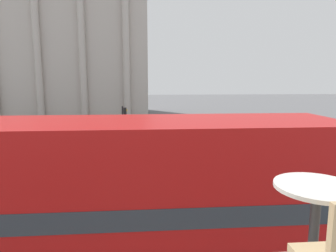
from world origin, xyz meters
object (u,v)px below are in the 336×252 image
at_px(plaza_building_left, 50,37).
at_px(pedestrian_white, 262,133).
at_px(traffic_light_mid, 124,122).
at_px(pedestrian_olive, 33,141).
at_px(car_white, 188,143).
at_px(double_decker_bus, 114,202).
at_px(cafe_dining_table, 316,211).
at_px(traffic_light_near, 272,138).

bearing_deg(plaza_building_left, pedestrian_white, -45.12).
bearing_deg(traffic_light_mid, pedestrian_olive, -175.22).
height_order(traffic_light_mid, car_white, traffic_light_mid).
relative_size(car_white, pedestrian_olive, 2.51).
distance_m(pedestrian_olive, pedestrian_white, 17.42).
height_order(double_decker_bus, pedestrian_olive, double_decker_bus).
distance_m(plaza_building_left, car_white, 32.60).
relative_size(cafe_dining_table, pedestrian_olive, 0.44).
relative_size(plaza_building_left, traffic_light_mid, 8.75).
bearing_deg(cafe_dining_table, pedestrian_white, 68.77).
xyz_separation_m(cafe_dining_table, pedestrian_white, (8.31, 21.39, -3.38)).
bearing_deg(traffic_light_mid, traffic_light_near, -43.80).
xyz_separation_m(cafe_dining_table, traffic_light_mid, (-2.70, 19.74, -2.12)).
xyz_separation_m(cafe_dining_table, traffic_light_near, (5.12, 12.24, -1.95)).
bearing_deg(cafe_dining_table, plaza_building_left, 108.46).
distance_m(double_decker_bus, pedestrian_white, 19.58).
bearing_deg(pedestrian_white, traffic_light_mid, -163.56).
bearing_deg(traffic_light_mid, cafe_dining_table, -82.20).
relative_size(cafe_dining_table, traffic_light_near, 0.20).
distance_m(cafe_dining_table, pedestrian_white, 23.19).
distance_m(plaza_building_left, pedestrian_white, 34.55).
relative_size(double_decker_bus, traffic_light_mid, 3.16).
relative_size(plaza_building_left, car_white, 6.94).
height_order(pedestrian_olive, pedestrian_white, pedestrian_olive).
xyz_separation_m(traffic_light_near, pedestrian_white, (3.19, 9.15, -1.43)).
bearing_deg(pedestrian_olive, traffic_light_mid, 175.45).
distance_m(double_decker_bus, traffic_light_mid, 14.98).
height_order(traffic_light_near, traffic_light_mid, traffic_light_near).
bearing_deg(pedestrian_white, pedestrian_olive, -164.90).
height_order(cafe_dining_table, traffic_light_mid, cafe_dining_table).
distance_m(car_white, pedestrian_white, 6.88).
xyz_separation_m(double_decker_bus, pedestrian_olive, (-7.02, 14.44, -1.44)).
height_order(double_decker_bus, traffic_light_mid, double_decker_bus).
distance_m(traffic_light_mid, pedestrian_olive, 6.41).
relative_size(traffic_light_near, pedestrian_white, 2.21).
bearing_deg(plaza_building_left, pedestrian_olive, -76.85).
xyz_separation_m(plaza_building_left, pedestrian_olive, (5.96, -25.50, -10.41)).
distance_m(plaza_building_left, traffic_light_mid, 29.29).
relative_size(traffic_light_mid, pedestrian_olive, 1.99).
bearing_deg(pedestrian_olive, plaza_building_left, -86.17).
relative_size(cafe_dining_table, plaza_building_left, 0.03).
height_order(double_decker_bus, plaza_building_left, plaza_building_left).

